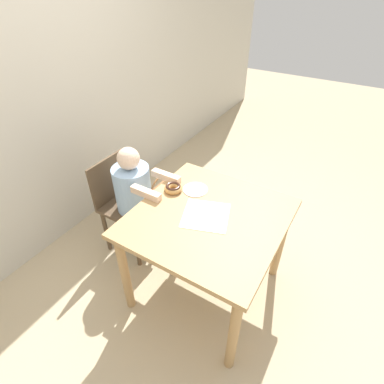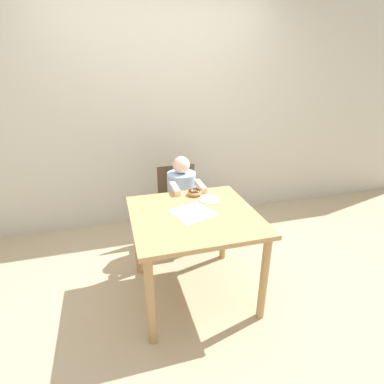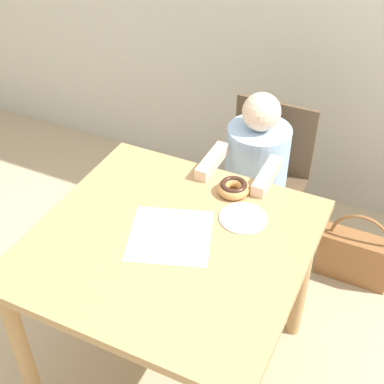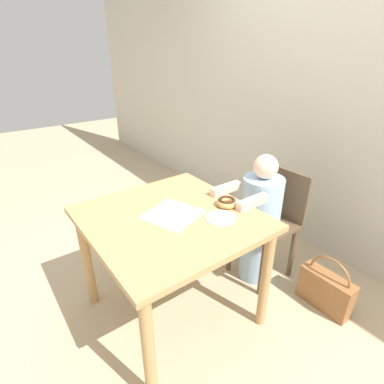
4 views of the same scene
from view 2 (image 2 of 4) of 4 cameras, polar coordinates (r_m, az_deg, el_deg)
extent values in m
plane|color=tan|center=(2.68, 0.35, -18.41)|extent=(12.00, 12.00, 0.00)
cube|color=beige|center=(3.45, -6.44, 14.19)|extent=(8.00, 0.05, 2.50)
cube|color=tan|center=(2.27, 0.39, -4.58)|extent=(0.94, 0.92, 0.03)
cylinder|color=tan|center=(2.09, -7.93, -19.98)|extent=(0.06, 0.06, 0.71)
cylinder|color=tan|center=(2.30, 13.54, -15.82)|extent=(0.06, 0.06, 0.71)
cylinder|color=tan|center=(2.73, -10.42, -8.75)|extent=(0.06, 0.06, 0.71)
cylinder|color=tan|center=(2.89, 6.04, -6.50)|extent=(0.06, 0.06, 0.71)
cube|color=brown|center=(3.06, -2.16, -2.77)|extent=(0.39, 0.40, 0.03)
cube|color=brown|center=(3.15, -3.05, 1.93)|extent=(0.39, 0.02, 0.37)
cylinder|color=brown|center=(2.99, -4.41, -8.41)|extent=(0.04, 0.04, 0.43)
cylinder|color=brown|center=(3.06, 1.66, -7.56)|extent=(0.04, 0.04, 0.43)
cylinder|color=brown|center=(3.28, -5.60, -5.46)|extent=(0.04, 0.04, 0.43)
cylinder|color=brown|center=(3.34, -0.05, -4.75)|extent=(0.04, 0.04, 0.43)
cylinder|color=#99BCE0|center=(3.11, -1.88, -6.73)|extent=(0.24, 0.24, 0.46)
cylinder|color=#99BCE0|center=(2.93, -1.99, 0.25)|extent=(0.28, 0.28, 0.37)
sphere|color=beige|center=(2.84, -2.06, 5.18)|extent=(0.16, 0.16, 0.16)
cube|color=beige|center=(2.65, -3.28, 0.63)|extent=(0.05, 0.23, 0.05)
cube|color=beige|center=(2.70, 1.61, 1.15)|extent=(0.05, 0.23, 0.05)
torus|color=tan|center=(2.57, 0.49, -0.14)|extent=(0.13, 0.13, 0.04)
torus|color=#381E14|center=(2.56, 0.50, 0.17)|extent=(0.11, 0.11, 0.02)
cube|color=white|center=(2.27, 0.13, -3.96)|extent=(0.36, 0.36, 0.00)
cube|color=brown|center=(3.42, 5.70, -5.82)|extent=(0.35, 0.12, 0.26)
torus|color=brown|center=(3.36, 5.79, -3.89)|extent=(0.28, 0.02, 0.28)
cylinder|color=white|center=(2.49, 3.28, -1.40)|extent=(0.17, 0.17, 0.01)
camera|label=1|loc=(1.48, -49.20, 24.45)|focal=28.00mm
camera|label=3|loc=(1.44, 48.16, 26.06)|focal=50.00mm
camera|label=4|loc=(2.15, 43.09, 12.61)|focal=28.00mm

